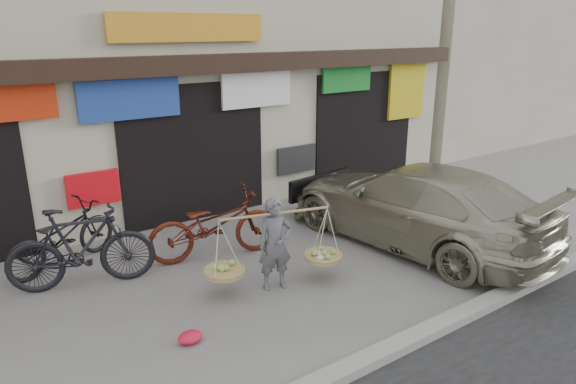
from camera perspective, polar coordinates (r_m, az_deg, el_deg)
ground at (r=7.85m, az=1.27°, el=-10.29°), size 70.00×70.00×0.00m
kerb at (r=6.54m, az=12.08°, el=-16.38°), size 70.00×0.25×0.12m
shophouse_block at (r=12.68m, az=-16.65°, el=15.96°), size 14.00×6.32×7.00m
neighbor_east at (r=21.64m, az=20.34°, el=15.41°), size 12.00×7.00×6.40m
street_vendor at (r=7.51m, az=-1.44°, el=-6.29°), size 2.03×0.96×1.39m
bike_0 at (r=9.01m, az=-23.88°, el=-4.51°), size 2.05×1.40×1.02m
bike_1 at (r=8.13m, az=-21.99°, el=-5.74°), size 2.17×1.14×1.25m
bike_2 at (r=8.61m, az=-8.19°, el=-3.62°), size 2.32×1.23×1.16m
suv at (r=9.33m, az=13.82°, el=-1.37°), size 2.58×5.14×1.43m
red_bag at (r=6.65m, az=-10.82°, el=-15.56°), size 0.31×0.25×0.14m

